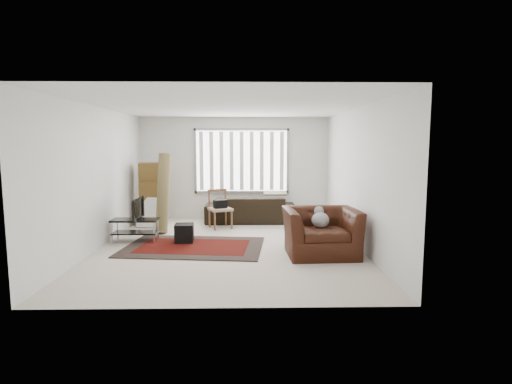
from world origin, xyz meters
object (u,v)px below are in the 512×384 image
(tv_stand, at_px, (135,225))
(armchair, at_px, (321,228))
(moving_boxes, at_px, (152,196))
(side_chair, at_px, (220,207))
(sofa, at_px, (250,205))

(tv_stand, xyz_separation_m, armchair, (3.63, -1.05, 0.14))
(moving_boxes, xyz_separation_m, armchair, (3.70, -2.81, -0.23))
(moving_boxes, bearing_deg, tv_stand, -87.82)
(side_chair, bearing_deg, moving_boxes, 142.46)
(tv_stand, bearing_deg, moving_boxes, 92.18)
(armchair, bearing_deg, tv_stand, 161.13)
(side_chair, relative_size, armchair, 0.68)
(tv_stand, distance_m, moving_boxes, 1.79)
(moving_boxes, bearing_deg, armchair, -37.17)
(moving_boxes, bearing_deg, sofa, 6.69)
(moving_boxes, height_order, sofa, moving_boxes)
(side_chair, bearing_deg, sofa, 23.12)
(moving_boxes, height_order, side_chair, moving_boxes)
(moving_boxes, bearing_deg, side_chair, -14.85)
(moving_boxes, relative_size, side_chair, 1.68)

